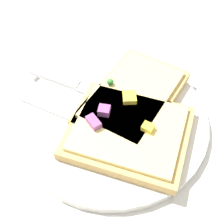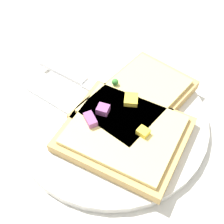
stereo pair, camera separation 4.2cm
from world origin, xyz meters
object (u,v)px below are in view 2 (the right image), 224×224
(knife, at_px, (90,85))
(pizza_slice_main, at_px, (124,133))
(plate, at_px, (112,119))
(pizza_slice_corner, at_px, (136,100))
(fork, at_px, (89,122))

(knife, relative_size, pizza_slice_main, 1.22)
(plate, xyz_separation_m, pizza_slice_corner, (-0.03, -0.03, 0.02))
(pizza_slice_main, bearing_deg, plate, -37.82)
(plate, distance_m, pizza_slice_main, 0.04)
(knife, bearing_deg, plate, -26.58)
(plate, xyz_separation_m, fork, (0.03, 0.02, 0.01))
(fork, distance_m, pizza_slice_main, 0.05)
(plate, bearing_deg, pizza_slice_main, 128.70)
(plate, relative_size, fork, 1.34)
(plate, bearing_deg, pizza_slice_corner, -131.38)
(knife, bearing_deg, pizza_slice_main, -28.37)
(fork, distance_m, pizza_slice_corner, 0.07)
(knife, xyz_separation_m, pizza_slice_corner, (-0.07, 0.02, 0.01))
(knife, distance_m, pizza_slice_main, 0.11)
(pizza_slice_main, bearing_deg, pizza_slice_corner, -79.18)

